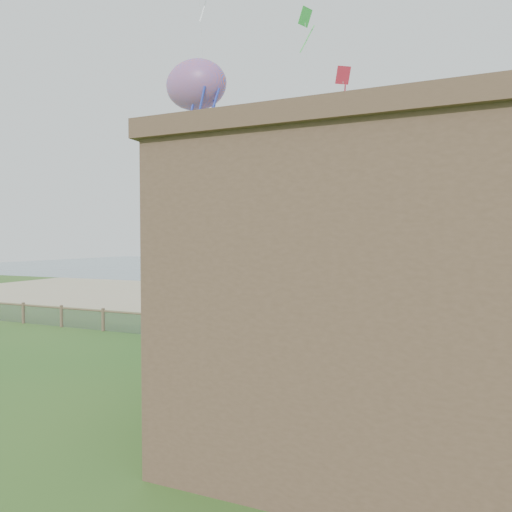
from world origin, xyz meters
name	(u,v)px	position (x,y,z in m)	size (l,w,h in m)	color
ground	(119,373)	(0.00, 0.00, 0.00)	(160.00, 160.00, 0.00)	#275C1F
sand_beach	(297,301)	(0.00, 22.00, 0.00)	(72.00, 20.00, 0.02)	#BCAF88
ocean	(374,269)	(0.00, 66.00, 0.00)	(160.00, 68.00, 0.02)	slate
chainlink_fence	(199,329)	(0.00, 6.00, 0.55)	(36.20, 0.20, 1.25)	brown
motel_deck	(496,369)	(13.00, 5.00, 0.25)	(15.00, 2.00, 0.50)	brown
picnic_table	(321,348)	(6.43, 5.00, 0.42)	(2.01, 1.52, 0.85)	brown
octopus_kite	(196,117)	(-3.17, 11.28, 12.58)	(3.76, 2.66, 7.75)	#FF5A28
kite_red	(343,83)	(4.91, 16.25, 15.19)	(1.11, 0.70, 2.12)	red
kite_green	(305,28)	(1.65, 18.60, 20.27)	(1.21, 0.70, 2.83)	green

